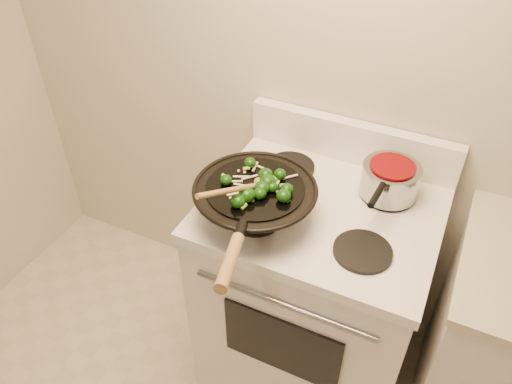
% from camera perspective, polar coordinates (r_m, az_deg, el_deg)
% --- Properties ---
extents(stove, '(0.78, 0.67, 1.08)m').
position_cam_1_polar(stove, '(2.02, 6.55, -11.20)').
color(stove, white).
rests_on(stove, ground).
extents(wok, '(0.39, 0.64, 0.19)m').
position_cam_1_polar(wok, '(1.58, -0.13, -1.03)').
color(wok, black).
rests_on(wok, stove).
extents(stirfry, '(0.24, 0.24, 0.05)m').
position_cam_1_polar(stirfry, '(1.52, 0.55, 0.69)').
color(stirfry, '#0F3808').
rests_on(stirfry, wok).
extents(wooden_spoon, '(0.13, 0.29, 0.13)m').
position_cam_1_polar(wooden_spoon, '(1.48, -1.18, 0.59)').
color(wooden_spoon, olive).
rests_on(wooden_spoon, wok).
extents(saucepan, '(0.19, 0.31, 0.11)m').
position_cam_1_polar(saucepan, '(1.73, 15.05, 1.39)').
color(saucepan, gray).
rests_on(saucepan, stove).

